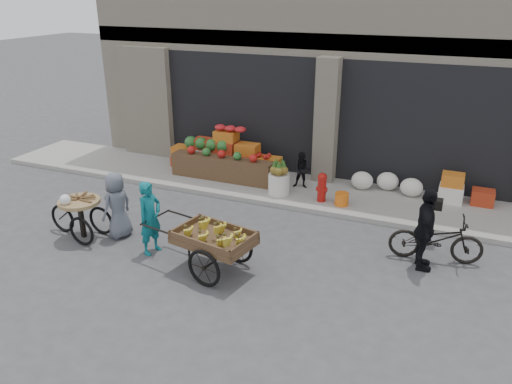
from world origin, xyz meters
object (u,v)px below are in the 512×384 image
at_px(orange_bucket, 342,199).
at_px(banana_cart, 211,235).
at_px(vendor_grey, 117,205).
at_px(vendor_woman, 150,218).
at_px(seated_person, 302,170).
at_px(cyclist, 425,230).
at_px(pineapple_bin, 279,184).
at_px(tricycle_cart, 80,212).
at_px(bicycle, 436,239).
at_px(fire_hydrant, 322,186).

distance_m(orange_bucket, banana_cart, 3.92).
bearing_deg(banana_cart, vendor_grey, 179.69).
xyz_separation_m(banana_cart, vendor_woman, (-1.41, 0.16, 0.02)).
bearing_deg(vendor_grey, orange_bucket, 140.33).
bearing_deg(seated_person, cyclist, -50.34).
xyz_separation_m(pineapple_bin, tricycle_cart, (-3.04, -3.53, 0.20)).
distance_m(orange_bucket, seated_person, 1.42).
xyz_separation_m(vendor_woman, tricycle_cart, (-1.70, -0.02, -0.17)).
relative_size(orange_bucket, cyclist, 0.20).
xyz_separation_m(tricycle_cart, bicycle, (6.83, 1.83, -0.11)).
relative_size(fire_hydrant, cyclist, 0.45).
bearing_deg(seated_person, fire_hydrant, -52.88).
height_order(orange_bucket, cyclist, cyclist).
bearing_deg(bicycle, pineapple_bin, 56.64).
bearing_deg(bicycle, vendor_woman, 100.30).
bearing_deg(fire_hydrant, orange_bucket, -5.71).
height_order(vendor_woman, tricycle_cart, vendor_woman).
xyz_separation_m(fire_hydrant, orange_bucket, (0.50, -0.05, -0.23)).
height_order(bicycle, cyclist, cyclist).
bearing_deg(fire_hydrant, vendor_woman, -125.21).
relative_size(pineapple_bin, bicycle, 0.30).
distance_m(orange_bucket, vendor_grey, 5.04).
height_order(tricycle_cart, cyclist, cyclist).
relative_size(pineapple_bin, cyclist, 0.33).
height_order(banana_cart, cyclist, cyclist).
relative_size(fire_hydrant, banana_cart, 0.28).
relative_size(fire_hydrant, vendor_grey, 0.51).
distance_m(pineapple_bin, orange_bucket, 1.61).
bearing_deg(vendor_grey, fire_hydrant, 144.60).
bearing_deg(tricycle_cart, vendor_woman, 4.21).
bearing_deg(vendor_woman, tricycle_cart, 101.66).
bearing_deg(bicycle, orange_bucket, 44.59).
distance_m(tricycle_cart, cyclist, 6.78).
relative_size(fire_hydrant, bicycle, 0.41).
height_order(fire_hydrant, vendor_woman, vendor_woman).
bearing_deg(bicycle, banana_cart, 108.79).
height_order(pineapple_bin, bicycle, bicycle).
height_order(seated_person, bicycle, seated_person).
xyz_separation_m(orange_bucket, cyclist, (1.99, -2.01, 0.51)).
bearing_deg(banana_cart, vendor_woman, -175.84).
height_order(orange_bucket, vendor_woman, vendor_woman).
relative_size(fire_hydrant, orange_bucket, 2.22).
bearing_deg(pineapple_bin, vendor_woman, -110.93).
relative_size(banana_cart, tricycle_cart, 1.73).
xyz_separation_m(banana_cart, tricycle_cart, (-3.11, 0.14, -0.15)).
height_order(banana_cart, bicycle, banana_cart).
relative_size(orange_bucket, banana_cart, 0.13).
relative_size(fire_hydrant, seated_person, 0.76).
bearing_deg(seated_person, orange_bucket, -40.26).
bearing_deg(vendor_grey, bicycle, 115.90).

